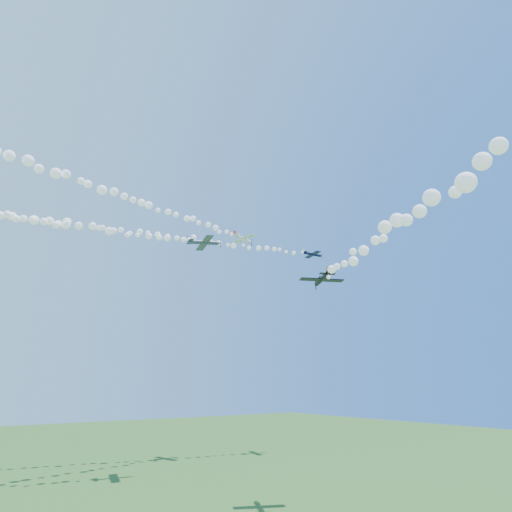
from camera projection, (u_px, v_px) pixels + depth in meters
ground at (224, 464)px, 93.10m from camera, size 260.00×260.00×0.00m
plane_white at (243, 239)px, 119.02m from camera, size 7.76×8.15×2.87m
smoke_trail_white at (112, 192)px, 89.47m from camera, size 74.64×19.78×3.21m
plane_navy at (312, 254)px, 126.25m from camera, size 6.97×7.40×2.54m
smoke_trail_navy at (171, 237)px, 110.69m from camera, size 77.59×20.21×2.75m
plane_grey at (204, 242)px, 95.25m from camera, size 7.96×8.39×2.21m
plane_black at (322, 279)px, 72.08m from camera, size 7.37×6.95×2.51m
smoke_trail_black at (484, 163)px, 33.75m from camera, size 35.36×69.23×2.92m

